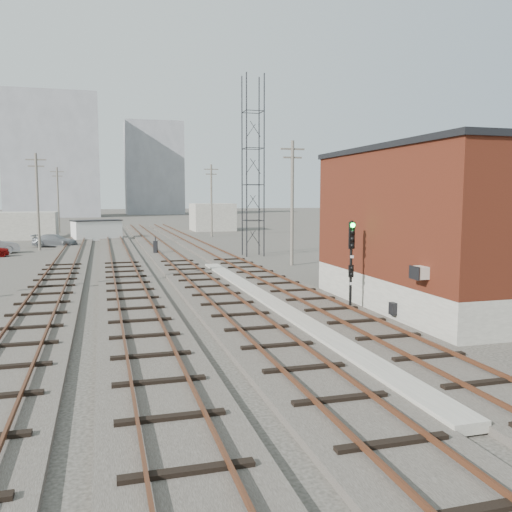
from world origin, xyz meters
name	(u,v)px	position (x,y,z in m)	size (l,w,h in m)	color
ground	(158,236)	(0.00, 60.00, 0.00)	(320.00, 320.00, 0.00)	#282621
track_right	(209,251)	(2.50, 39.00, 0.11)	(3.20, 90.00, 0.39)	#332D28
track_mid_right	(165,252)	(-1.50, 39.00, 0.11)	(3.20, 90.00, 0.39)	#332D28
track_mid_left	(119,253)	(-5.50, 39.00, 0.11)	(3.20, 90.00, 0.39)	#332D28
track_left	(70,255)	(-9.50, 39.00, 0.11)	(3.20, 90.00, 0.39)	#332D28
platform_curb	(271,304)	(0.50, 14.00, 0.13)	(0.90, 28.00, 0.26)	gray
brick_building	(433,227)	(7.50, 12.00, 3.63)	(6.54, 12.20, 7.22)	gray
lattice_tower	(253,167)	(5.50, 35.00, 7.50)	(1.60, 1.60, 15.00)	black
utility_pole_left_b	(38,199)	(-12.50, 45.00, 4.80)	(1.80, 0.24, 9.00)	#595147
utility_pole_left_c	(58,198)	(-12.50, 70.00, 4.80)	(1.80, 0.24, 9.00)	#595147
utility_pole_right_a	(292,200)	(6.50, 28.00, 4.80)	(1.80, 0.24, 9.00)	#595147
utility_pole_right_b	(211,198)	(6.50, 58.00, 4.80)	(1.80, 0.24, 9.00)	#595147
apartment_left	(53,156)	(-18.00, 135.00, 15.00)	(22.00, 14.00, 30.00)	gray
apartment_right	(154,169)	(8.00, 150.00, 13.00)	(16.00, 12.00, 26.00)	gray
shed_left	(21,226)	(-16.00, 60.00, 1.60)	(8.00, 5.00, 3.20)	gray
shed_right	(212,217)	(9.00, 70.00, 2.00)	(6.00, 6.00, 4.00)	gray
signal_mast	(351,258)	(3.70, 12.42, 2.32)	(0.40, 0.41, 3.96)	gray
switch_stand	(155,247)	(-2.45, 37.72, 0.69)	(0.42, 0.42, 1.45)	black
site_trailer	(97,230)	(-7.41, 56.25, 1.17)	(6.00, 4.02, 2.33)	silver
car_grey	(55,241)	(-11.38, 48.26, 0.63)	(1.78, 4.37, 1.27)	slate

